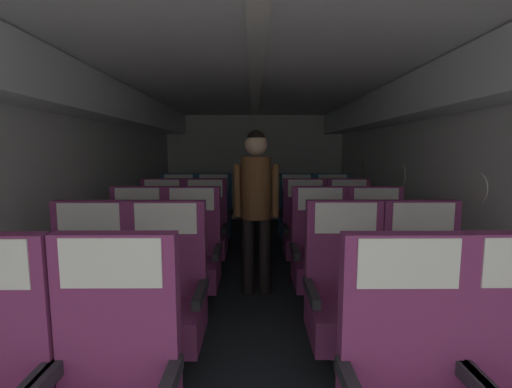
# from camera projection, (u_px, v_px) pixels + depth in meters

# --- Properties ---
(ground) EXTENTS (3.74, 7.62, 0.02)m
(ground) POSITION_uv_depth(u_px,v_px,m) (256.00, 289.00, 3.61)
(ground) COLOR #23282D
(fuselage_shell) EXTENTS (3.62, 7.27, 2.14)m
(fuselage_shell) POSITION_uv_depth(u_px,v_px,m) (256.00, 133.00, 3.67)
(fuselage_shell) COLOR silver
(fuselage_shell) RESTS_ON ground
(seat_b_left_window) EXTENTS (0.53, 0.47, 1.07)m
(seat_b_left_window) POSITION_uv_depth(u_px,v_px,m) (87.00, 300.00, 2.24)
(seat_b_left_window) COLOR #38383D
(seat_b_left_window) RESTS_ON ground
(seat_b_left_aisle) EXTENTS (0.53, 0.47, 1.07)m
(seat_b_left_aisle) POSITION_uv_depth(u_px,v_px,m) (165.00, 300.00, 2.24)
(seat_b_left_aisle) COLOR #38383D
(seat_b_left_aisle) RESTS_ON ground
(seat_b_right_aisle) EXTENTS (0.53, 0.47, 1.07)m
(seat_b_right_aisle) POSITION_uv_depth(u_px,v_px,m) (425.00, 299.00, 2.26)
(seat_b_right_aisle) COLOR #38383D
(seat_b_right_aisle) RESTS_ON ground
(seat_b_right_window) EXTENTS (0.53, 0.47, 1.07)m
(seat_b_right_window) POSITION_uv_depth(u_px,v_px,m) (347.00, 299.00, 2.26)
(seat_b_right_window) COLOR #38383D
(seat_b_right_window) RESTS_ON ground
(seat_c_left_window) EXTENTS (0.53, 0.47, 1.07)m
(seat_c_left_window) POSITION_uv_depth(u_px,v_px,m) (137.00, 257.00, 3.15)
(seat_c_left_window) COLOR #38383D
(seat_c_left_window) RESTS_ON ground
(seat_c_left_aisle) EXTENTS (0.53, 0.47, 1.07)m
(seat_c_left_aisle) POSITION_uv_depth(u_px,v_px,m) (191.00, 257.00, 3.14)
(seat_c_left_aisle) COLOR #38383D
(seat_c_left_aisle) RESTS_ON ground
(seat_c_right_aisle) EXTENTS (0.53, 0.47, 1.07)m
(seat_c_right_aisle) POSITION_uv_depth(u_px,v_px,m) (377.00, 257.00, 3.13)
(seat_c_right_aisle) COLOR #38383D
(seat_c_right_aisle) RESTS_ON ground
(seat_c_right_window) EXTENTS (0.53, 0.47, 1.07)m
(seat_c_right_window) POSITION_uv_depth(u_px,v_px,m) (321.00, 257.00, 3.15)
(seat_c_right_window) COLOR #38383D
(seat_c_right_window) RESTS_ON ground
(seat_d_left_window) EXTENTS (0.53, 0.47, 1.07)m
(seat_d_left_window) POSITION_uv_depth(u_px,v_px,m) (161.00, 233.00, 4.04)
(seat_d_left_window) COLOR #38383D
(seat_d_left_window) RESTS_ON ground
(seat_d_left_aisle) EXTENTS (0.53, 0.47, 1.07)m
(seat_d_left_aisle) POSITION_uv_depth(u_px,v_px,m) (205.00, 233.00, 4.04)
(seat_d_left_aisle) COLOR #38383D
(seat_d_left_aisle) RESTS_ON ground
(seat_d_right_aisle) EXTENTS (0.53, 0.47, 1.07)m
(seat_d_right_aisle) POSITION_uv_depth(u_px,v_px,m) (350.00, 233.00, 4.05)
(seat_d_right_aisle) COLOR #38383D
(seat_d_right_aisle) RESTS_ON ground
(seat_d_right_window) EXTENTS (0.53, 0.47, 1.07)m
(seat_d_right_window) POSITION_uv_depth(u_px,v_px,m) (305.00, 233.00, 4.05)
(seat_d_right_window) COLOR #38383D
(seat_d_right_window) RESTS_ON ground
(seat_e_left_window) EXTENTS (0.53, 0.47, 1.07)m
(seat_e_left_window) POSITION_uv_depth(u_px,v_px,m) (178.00, 218.00, 4.93)
(seat_e_left_window) COLOR #38383D
(seat_e_left_window) RESTS_ON ground
(seat_e_left_aisle) EXTENTS (0.53, 0.47, 1.07)m
(seat_e_left_aisle) POSITION_uv_depth(u_px,v_px,m) (213.00, 218.00, 4.95)
(seat_e_left_aisle) COLOR #38383D
(seat_e_left_aisle) RESTS_ON ground
(seat_e_right_aisle) EXTENTS (0.53, 0.47, 1.07)m
(seat_e_right_aisle) POSITION_uv_depth(u_px,v_px,m) (333.00, 218.00, 4.94)
(seat_e_right_aisle) COLOR #38383D
(seat_e_right_aisle) RESTS_ON ground
(seat_e_right_window) EXTENTS (0.53, 0.47, 1.07)m
(seat_e_right_window) POSITION_uv_depth(u_px,v_px,m) (297.00, 218.00, 4.95)
(seat_e_right_window) COLOR #38383D
(seat_e_right_window) RESTS_ON ground
(flight_attendant) EXTENTS (0.43, 0.28, 1.58)m
(flight_attendant) POSITION_uv_depth(u_px,v_px,m) (256.00, 195.00, 3.37)
(flight_attendant) COLOR black
(flight_attendant) RESTS_ON ground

